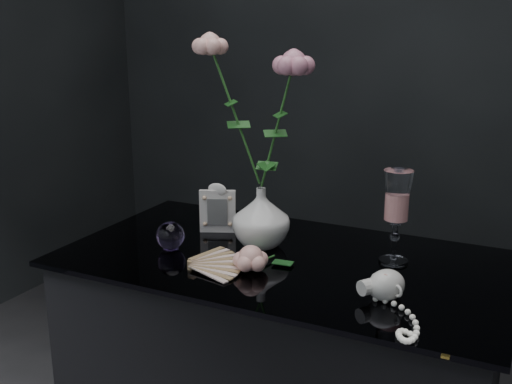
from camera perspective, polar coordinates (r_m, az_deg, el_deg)
The scene contains 8 objects.
vase at distance 1.49m, azimuth 0.48°, elevation -2.42°, with size 0.14×0.14×0.15m, color white.
wine_glass at distance 1.41m, azimuth 13.19°, elevation -2.36°, with size 0.07×0.07×0.22m, color white, non-canonical shape.
picture_frame at distance 1.60m, azimuth -3.68°, elevation -1.51°, with size 0.10×0.08×0.13m, color silver, non-canonical shape.
paperweight at distance 1.50m, azimuth -8.16°, elevation -4.13°, with size 0.07×0.07×0.07m, color #9B7AC6, non-canonical shape.
paper_fan at distance 1.38m, azimuth -6.27°, elevation -6.84°, with size 0.24×0.18×0.02m, color beige, non-canonical shape.
loose_rose at distance 1.35m, azimuth -0.50°, elevation -6.34°, with size 0.14×0.18×0.06m, color #F0A89B, non-canonical shape.
pearl_jar at distance 1.24m, azimuth 12.32°, elevation -8.53°, with size 0.22×0.23×0.07m, color silver, non-canonical shape.
roses at distance 1.44m, azimuth -0.13°, elevation 8.16°, with size 0.27×0.13×0.41m.
Camera 1 is at (0.53, -1.19, 1.29)m, focal length 42.00 mm.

